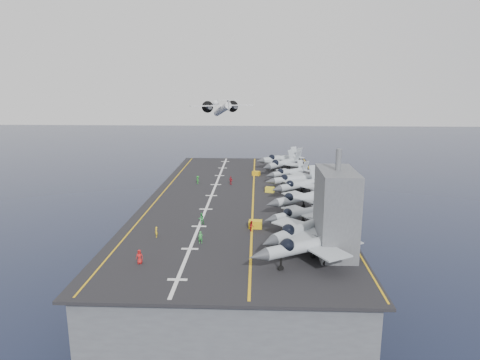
{
  "coord_description": "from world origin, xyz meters",
  "views": [
    {
      "loc": [
        3.77,
        -88.54,
        34.48
      ],
      "look_at": [
        0.0,
        4.0,
        13.0
      ],
      "focal_mm": 32.0,
      "sensor_mm": 36.0,
      "label": 1
    }
  ],
  "objects_px": {
    "fighter_jet_0": "(310,244)",
    "transport_plane": "(222,109)",
    "tow_cart_a": "(255,224)",
    "island_superstructure": "(336,202)"
  },
  "relations": [
    {
      "from": "island_superstructure",
      "to": "tow_cart_a",
      "type": "distance_m",
      "value": 16.43
    },
    {
      "from": "fighter_jet_0",
      "to": "transport_plane",
      "type": "relative_size",
      "value": 0.75
    },
    {
      "from": "island_superstructure",
      "to": "fighter_jet_0",
      "type": "bearing_deg",
      "value": -132.55
    },
    {
      "from": "island_superstructure",
      "to": "tow_cart_a",
      "type": "height_order",
      "value": "island_superstructure"
    },
    {
      "from": "tow_cart_a",
      "to": "transport_plane",
      "type": "height_order",
      "value": "transport_plane"
    },
    {
      "from": "fighter_jet_0",
      "to": "tow_cart_a",
      "type": "relative_size",
      "value": 8.55
    },
    {
      "from": "island_superstructure",
      "to": "fighter_jet_0",
      "type": "height_order",
      "value": "island_superstructure"
    },
    {
      "from": "tow_cart_a",
      "to": "transport_plane",
      "type": "distance_m",
      "value": 79.42
    },
    {
      "from": "fighter_jet_0",
      "to": "tow_cart_a",
      "type": "height_order",
      "value": "fighter_jet_0"
    },
    {
      "from": "transport_plane",
      "to": "fighter_jet_0",
      "type": "bearing_deg",
      "value": -78.23
    }
  ]
}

